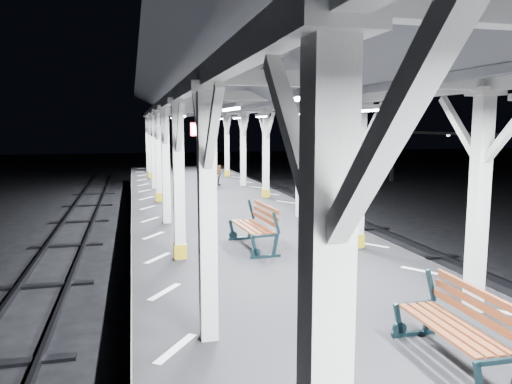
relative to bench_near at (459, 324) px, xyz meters
name	(u,v)px	position (x,y,z in m)	size (l,w,h in m)	color
ground	(302,334)	(-0.73, 3.39, -1.49)	(120.00, 120.00, 0.00)	black
platform	(302,308)	(-0.73, 3.39, -0.99)	(6.00, 50.00, 1.00)	black
hazard_stripes_left	(165,292)	(-3.18, 3.39, -0.49)	(1.00, 48.00, 0.01)	silver
hazard_stripes_right	(424,271)	(1.72, 3.39, -0.49)	(1.00, 48.00, 0.01)	silver
track_left	(3,361)	(-5.73, 3.39, -1.41)	(2.20, 60.00, 0.16)	#2D2D33
canopy	(306,79)	(-0.73, 3.38, 3.07)	(5.40, 49.00, 4.65)	silver
bench_near	(459,324)	(0.00, 0.00, 0.00)	(0.68, 1.71, 0.92)	black
bench_mid	(257,225)	(-0.94, 5.95, 0.04)	(0.81, 1.88, 0.99)	black
bench_far	(212,176)	(-0.24, 17.00, 0.02)	(1.25, 1.87, 0.95)	black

